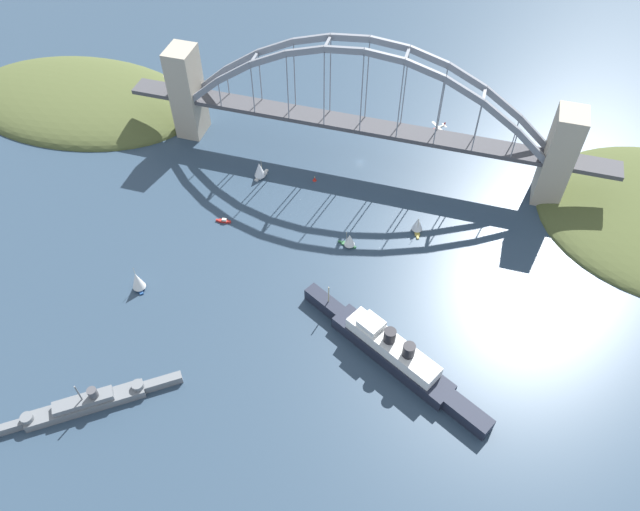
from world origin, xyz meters
TOP-DOWN VIEW (x-y plane):
  - ground_plane at (0.00, 0.00)m, footprint 1400.00×1400.00m
  - harbor_arch_bridge at (0.00, -0.00)m, footprint 261.37×17.36m
  - headland_east_shore at (176.99, -8.91)m, footprint 149.53×92.09m
  - ocean_liner at (-43.04, 120.07)m, footprint 88.54×51.69m
  - naval_cruiser at (67.87, 174.87)m, footprint 64.11×47.36m
  - seaplane_taxiing_near_bridge at (-37.59, -39.47)m, footprint 9.70×9.82m
  - small_boat_0 at (48.81, 27.49)m, footprint 7.33×10.72m
  - small_boat_1 at (-9.96, 62.63)m, footprint 9.56×6.19m
  - small_boat_2 at (-39.79, 43.29)m, footprint 6.65×9.71m
  - small_boat_3 at (76.00, 115.04)m, footprint 9.06×9.89m
  - small_boat_4 at (55.01, 64.59)m, footprint 7.80×2.24m
  - channel_marker_buoy at (19.70, 21.91)m, footprint 2.20×2.20m

SIDE VIEW (x-z plane):
  - ground_plane at x=0.00m, z-range 0.00..0.00m
  - headland_east_shore at x=176.99m, z-range -10.59..10.59m
  - small_boat_4 at x=55.01m, z-range -0.30..1.87m
  - channel_marker_buoy at x=19.70m, z-range -0.26..2.49m
  - seaplane_taxiing_near_bridge at x=-37.59m, z-range -0.34..4.58m
  - naval_cruiser at x=67.87m, z-range -5.49..11.24m
  - small_boat_1 at x=-9.96m, z-range -0.31..8.61m
  - small_boat_2 at x=-39.79m, z-range -0.37..9.55m
  - small_boat_0 at x=48.81m, z-range -0.47..10.82m
  - ocean_liner at x=-43.04m, z-range -3.60..14.75m
  - small_boat_3 at x=76.00m, z-range -0.53..11.92m
  - harbor_arch_bridge at x=0.00m, z-range -8.12..64.33m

